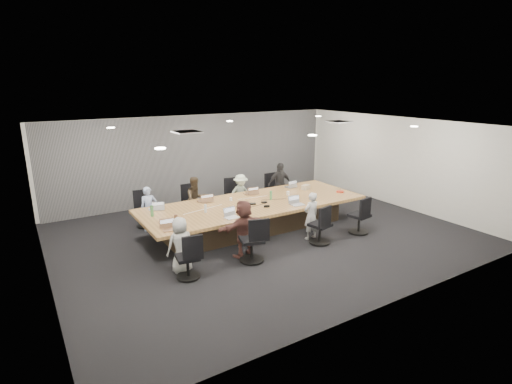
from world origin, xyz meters
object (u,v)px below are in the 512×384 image
laptop_3 (290,187)px  laptop_2 (250,193)px  snack_packet (340,192)px  chair_5 (252,243)px  chair_7 (359,218)px  bottle_green_left (152,211)px  mug_brown (176,217)px  chair_1 (192,205)px  laptop_0 (155,209)px  chair_3 (273,192)px  chair_2 (235,198)px  stapler (267,206)px  laptop_6 (298,205)px  bottle_green_right (271,195)px  canvas_bag (306,187)px  laptop_1 (204,201)px  person_6 (311,216)px  chair_0 (145,213)px  bottle_clear (205,208)px  person_5 (244,228)px  conference_table (254,215)px  chair_4 (188,261)px  person_2 (241,194)px  person_0 (149,209)px  chair_6 (320,228)px  person_3 (280,185)px  laptop_5 (232,218)px  laptop_4 (171,229)px

laptop_3 → laptop_2: bearing=-3.9°
snack_packet → chair_5: bearing=-161.5°
chair_7 → bottle_green_left: 5.24m
mug_brown → laptop_3: bearing=13.6°
chair_1 → laptop_0: (-1.34, -0.90, 0.37)m
chair_3 → mug_brown: size_ratio=7.31×
chair_2 → stapler: bearing=90.2°
laptop_3 → laptop_6: size_ratio=0.92×
chair_3 → bottle_green_right: bearing=51.3°
bottle_green_right → canvas_bag: (1.47, 0.35, -0.06)m
chair_1 → snack_packet: 4.32m
laptop_1 → person_6: bearing=139.5°
chair_0 → mug_brown: 1.92m
bottle_clear → person_5: bearing=-74.3°
person_6 → conference_table: bearing=-61.0°
canvas_bag → chair_4: bearing=-156.1°
chair_0 → bottle_green_right: bottle_green_right is taller
laptop_6 → bottle_green_right: size_ratio=1.35×
mug_brown → person_2: bearing=30.3°
laptop_1 → laptop_3: 2.85m
snack_packet → person_0: bearing=160.5°
bottle_green_left → bottle_green_right: 3.19m
person_0 → chair_5: bearing=-56.1°
laptop_2 → stapler: 1.37m
chair_6 → bottle_clear: bottle_clear is taller
chair_4 → canvas_bag: canvas_bag is taller
chair_5 → bottle_green_right: bottle_green_right is taller
laptop_0 → laptop_1: 1.34m
person_3 → person_6: 2.86m
conference_table → mug_brown: bearing=-175.7°
chair_3 → laptop_3: (0.00, -0.90, 0.38)m
person_3 → laptop_6: bearing=-108.9°
bottle_green_left → person_0: bearing=77.8°
laptop_1 → person_6: 2.89m
person_2 → person_5: (-1.45, -2.70, 0.06)m
chair_1 → mug_brown: 2.23m
person_0 → laptop_0: person_0 is taller
chair_2 → chair_6: 3.44m
chair_5 → bottle_green_right: (1.63, 1.69, 0.44)m
person_2 → bottle_clear: person_2 is taller
person_0 → laptop_5: person_0 is taller
laptop_1 → bottle_clear: bearing=75.3°
person_5 → laptop_4: bearing=-30.4°
chair_5 → chair_7: (3.26, 0.00, -0.02)m
bottle_clear → laptop_3: bearing=15.6°
chair_4 → laptop_5: (1.49, 0.90, 0.37)m
person_5 → stapler: (1.15, 0.81, 0.11)m
conference_table → person_5: (-1.10, -1.35, 0.26)m
person_2 → mug_brown: bearing=-148.2°
conference_table → person_6: person_6 is taller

